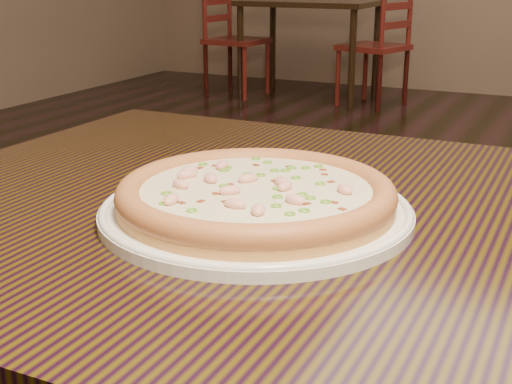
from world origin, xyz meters
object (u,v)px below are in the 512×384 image
at_px(hero_table, 371,302).
at_px(chair_b, 380,47).
at_px(bg_table_left, 310,13).
at_px(pizza, 256,195).
at_px(plate, 256,211).
at_px(chair_a, 231,39).

xyz_separation_m(hero_table, chair_b, (-1.27, 4.42, -0.21)).
bearing_deg(bg_table_left, pizza, -69.13).
bearing_deg(bg_table_left, chair_b, -10.99).
xyz_separation_m(bg_table_left, chair_b, (0.60, -0.12, -0.22)).
bearing_deg(plate, chair_a, 118.01).
distance_m(bg_table_left, chair_a, 0.67).
height_order(bg_table_left, chair_b, chair_b).
relative_size(pizza, chair_b, 0.32).
relative_size(plate, chair_a, 0.36).
relative_size(hero_table, plate, 3.51).
xyz_separation_m(plate, chair_b, (-1.15, 4.47, -0.32)).
distance_m(plate, chair_a, 5.06).
distance_m(pizza, bg_table_left, 4.91).
xyz_separation_m(plate, pizza, (-0.00, -0.00, 0.02)).
relative_size(plate, pizza, 1.12).
xyz_separation_m(pizza, chair_b, (-1.15, 4.47, -0.34)).
relative_size(chair_a, chair_b, 1.00).
xyz_separation_m(pizza, bg_table_left, (-1.75, 4.58, -0.12)).
bearing_deg(plate, hero_table, 22.62).
relative_size(hero_table, chair_a, 1.26).
height_order(hero_table, bg_table_left, same).
xyz_separation_m(hero_table, bg_table_left, (-1.87, 4.53, 0.00)).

